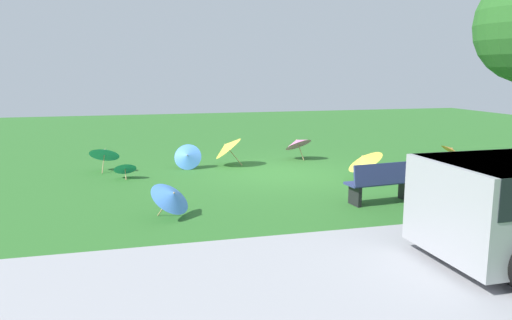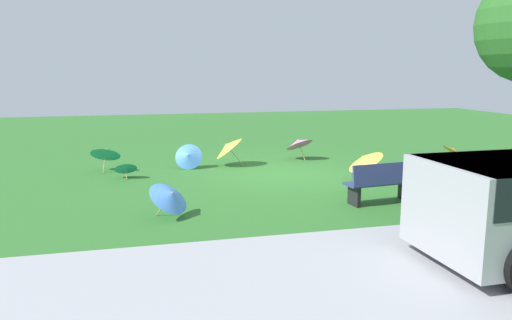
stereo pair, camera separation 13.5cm
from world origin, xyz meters
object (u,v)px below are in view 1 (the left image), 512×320
(parasol_orange_0, at_px, (451,149))
(parasol_yellow_1, at_px, (364,159))
(parasol_blue_0, at_px, (188,156))
(parasol_blue_1, at_px, (172,196))
(park_bench, at_px, (383,182))
(parasol_pink_0, at_px, (297,142))
(parasol_teal_1, at_px, (105,152))
(parasol_yellow_0, at_px, (227,147))
(parasol_teal_0, at_px, (125,168))

(parasol_orange_0, xyz_separation_m, parasol_yellow_1, (3.81, 1.69, 0.16))
(parasol_blue_0, distance_m, parasol_blue_1, 4.87)
(park_bench, xyz_separation_m, parasol_pink_0, (-0.03, -5.53, 0.08))
(parasol_teal_1, bearing_deg, park_bench, 138.85)
(park_bench, distance_m, parasol_teal_1, 7.77)
(parasol_blue_1, bearing_deg, parasol_teal_1, -74.72)
(parasol_orange_0, distance_m, parasol_teal_1, 10.37)
(parasol_yellow_0, bearing_deg, park_bench, 115.26)
(parasol_yellow_0, bearing_deg, parasol_pink_0, -168.31)
(parasol_blue_1, bearing_deg, parasol_orange_0, -156.95)
(parasol_teal_0, bearing_deg, parasol_orange_0, 179.06)
(parasol_orange_0, distance_m, parasol_yellow_0, 6.92)
(park_bench, bearing_deg, parasol_pink_0, -90.27)
(parasol_teal_0, height_order, parasol_blue_0, parasol_blue_0)
(park_bench, xyz_separation_m, parasol_yellow_1, (-0.62, -2.13, 0.10))
(parasol_yellow_0, distance_m, parasol_teal_1, 3.48)
(parasol_blue_0, distance_m, parasol_teal_1, 2.31)
(parasol_blue_1, bearing_deg, park_bench, 179.61)
(park_bench, xyz_separation_m, parasol_yellow_0, (2.37, -5.03, 0.12))
(park_bench, relative_size, parasol_yellow_1, 1.65)
(parasol_blue_0, xyz_separation_m, parasol_yellow_1, (-4.19, 2.69, 0.18))
(parasol_teal_0, distance_m, parasol_blue_1, 4.04)
(parasol_teal_0, xyz_separation_m, parasol_blue_1, (-0.85, 3.95, 0.15))
(park_bench, distance_m, parasol_pink_0, 5.53)
(parasol_yellow_0, relative_size, parasol_yellow_1, 1.11)
(parasol_pink_0, bearing_deg, parasol_yellow_1, 99.98)
(parasol_pink_0, xyz_separation_m, parasol_blue_0, (3.59, 0.71, -0.16))
(parasol_yellow_1, bearing_deg, parasol_orange_0, -156.14)
(parasol_pink_0, distance_m, parasol_orange_0, 4.73)
(park_bench, xyz_separation_m, parasol_orange_0, (-4.44, -3.82, -0.06))
(park_bench, height_order, parasol_pink_0, park_bench)
(parasol_orange_0, bearing_deg, parasol_pink_0, -21.22)
(park_bench, bearing_deg, parasol_blue_1, -0.39)
(parasol_yellow_0, distance_m, parasol_blue_1, 5.42)
(park_bench, height_order, parasol_yellow_0, parasol_yellow_0)
(parasol_blue_0, bearing_deg, parasol_yellow_1, 147.30)
(parasol_orange_0, xyz_separation_m, parasol_blue_0, (8.00, -1.00, -0.02))
(parasol_pink_0, distance_m, parasol_yellow_0, 2.45)
(parasol_orange_0, relative_size, parasol_yellow_0, 0.60)
(park_bench, relative_size, parasol_blue_0, 1.85)
(park_bench, relative_size, parasol_blue_1, 1.52)
(parasol_pink_0, distance_m, parasol_teal_1, 5.89)
(parasol_pink_0, height_order, parasol_teal_1, parasol_teal_1)
(parasol_teal_0, height_order, parasol_teal_1, parasol_teal_1)
(parasol_teal_0, distance_m, parasol_yellow_0, 3.14)
(parasol_pink_0, height_order, parasol_blue_1, parasol_pink_0)
(parasol_orange_0, relative_size, parasol_blue_0, 0.75)
(parasol_orange_0, xyz_separation_m, parasol_blue_1, (8.90, 3.79, 0.04))
(parasol_pink_0, distance_m, parasol_blue_1, 7.10)
(parasol_yellow_0, relative_size, parasol_teal_1, 1.10)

